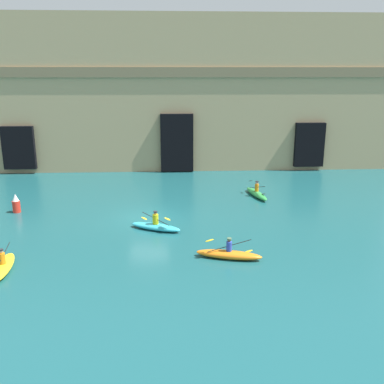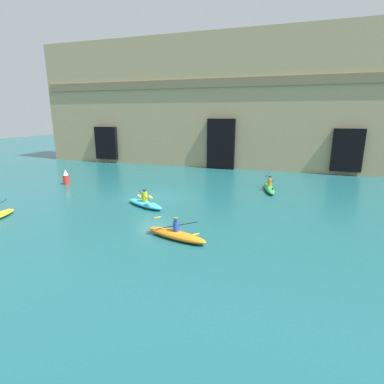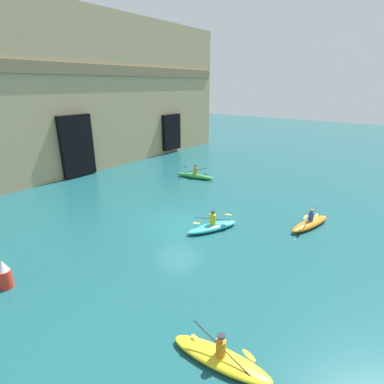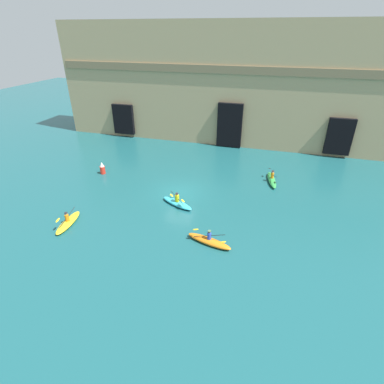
% 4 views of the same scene
% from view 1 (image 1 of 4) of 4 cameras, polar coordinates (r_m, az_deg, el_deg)
% --- Properties ---
extents(ground_plane, '(120.00, 120.00, 0.00)m').
position_cam_1_polar(ground_plane, '(27.76, -5.79, -3.46)').
color(ground_plane, '#195156').
extents(cliff_bluff, '(43.34, 6.22, 14.19)m').
position_cam_1_polar(cliff_bluff, '(42.58, -3.43, 12.92)').
color(cliff_bluff, tan).
rests_on(cliff_bluff, ground).
extents(kayak_green, '(1.36, 3.62, 1.18)m').
position_cam_1_polar(kayak_green, '(32.72, 8.60, -0.16)').
color(kayak_green, green).
rests_on(kayak_green, ground).
extents(kayak_orange, '(3.40, 1.56, 1.10)m').
position_cam_1_polar(kayak_orange, '(21.79, 4.94, -8.25)').
color(kayak_orange, orange).
rests_on(kayak_orange, ground).
extents(kayak_yellow, '(1.22, 3.26, 1.06)m').
position_cam_1_polar(kayak_yellow, '(22.41, -23.91, -9.02)').
color(kayak_yellow, yellow).
rests_on(kayak_yellow, ground).
extents(kayak_cyan, '(3.22, 2.06, 1.17)m').
position_cam_1_polar(kayak_cyan, '(25.59, -4.87, -4.55)').
color(kayak_cyan, '#33B2C6').
rests_on(kayak_cyan, ground).
extents(marker_buoy, '(0.51, 0.51, 1.28)m').
position_cam_1_polar(marker_buoy, '(30.88, -22.40, -1.47)').
color(marker_buoy, red).
rests_on(marker_buoy, ground).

